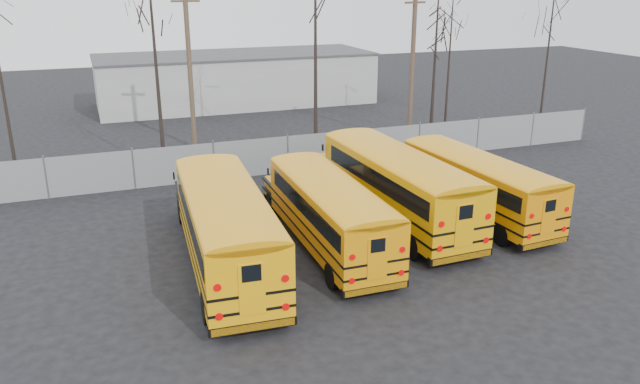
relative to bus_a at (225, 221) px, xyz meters
name	(u,v)px	position (x,y,z in m)	size (l,w,h in m)	color
ground	(388,261)	(5.72, -1.52, -1.84)	(120.00, 120.00, 0.00)	black
fence	(288,154)	(5.72, 10.48, -0.84)	(40.00, 0.04, 2.00)	gray
distant_building	(236,80)	(7.72, 30.48, 0.16)	(22.00, 8.00, 4.00)	#B2B3AD
bus_a	(225,221)	(0.00, 0.00, 0.00)	(3.34, 11.38, 3.15)	black
bus_b	(328,207)	(4.08, 0.43, -0.18)	(2.51, 10.20, 2.84)	black
bus_c	(395,180)	(7.74, 1.99, 0.02)	(2.95, 11.47, 3.19)	black
bus_d	(475,180)	(11.32, 1.41, -0.20)	(2.96, 10.12, 2.80)	black
utility_pole_left	(190,70)	(1.91, 17.43, 2.94)	(1.66, 0.29, 9.32)	brown
utility_pole_right	(412,67)	(15.16, 14.31, 2.87)	(1.60, 0.56, 9.17)	#4F3B2D
tree_2	(156,63)	(-0.57, 12.43, 4.06)	(0.26, 0.26, 11.80)	black
tree_3	(315,45)	(8.19, 12.83, 4.61)	(0.26, 0.26, 12.91)	black
tree_4	(434,68)	(16.87, 14.49, 2.71)	(0.26, 0.26, 9.11)	black
tree_5	(449,61)	(19.04, 16.26, 2.83)	(0.26, 0.26, 9.34)	black
tree_6	(548,51)	(24.23, 12.83, 3.66)	(0.26, 0.26, 11.00)	black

